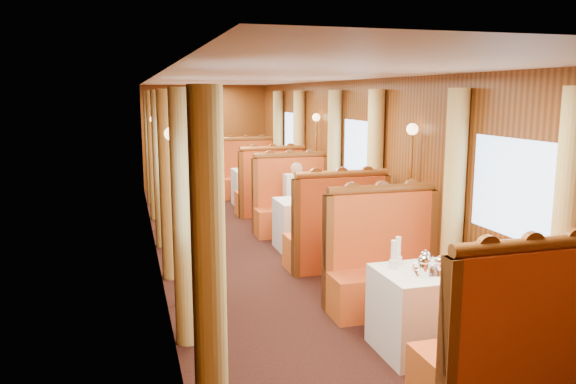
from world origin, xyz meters
name	(u,v)px	position (x,y,z in m)	size (l,w,h in m)	color
floor	(263,252)	(0.00, 0.00, 0.00)	(3.00, 12.00, 0.01)	black
ceiling	(262,79)	(0.00, 0.00, 2.50)	(3.00, 12.00, 0.01)	silver
wall_far	(205,137)	(0.00, 6.00, 1.25)	(3.00, 2.50, 0.01)	brown
wall_left	(155,172)	(-1.50, 0.00, 1.25)	(12.00, 2.50, 0.01)	brown
wall_right	(360,164)	(1.50, 0.00, 1.25)	(12.00, 2.50, 0.01)	brown
doorway_far	(206,147)	(0.00, 5.97, 1.00)	(0.80, 0.04, 2.00)	brown
table_near	(436,310)	(0.75, -3.50, 0.38)	(1.05, 0.72, 0.75)	white
banquette_near_fwd	(509,355)	(0.75, -4.51, 0.42)	(1.30, 0.55, 1.34)	#B32813
banquette_near_aft	(386,271)	(0.75, -2.49, 0.42)	(1.30, 0.55, 1.34)	#B32813
table_mid	(312,224)	(0.75, 0.00, 0.38)	(1.05, 0.72, 0.75)	white
banquette_mid_fwd	(337,238)	(0.75, -1.01, 0.42)	(1.30, 0.55, 1.34)	#B32813
banquette_mid_aft	(293,208)	(0.75, 1.01, 0.42)	(1.30, 0.55, 1.34)	#B32813
table_far	(259,187)	(0.75, 3.50, 0.38)	(1.05, 0.72, 0.75)	white
banquette_far_fwd	(271,193)	(0.75, 2.49, 0.42)	(1.30, 0.55, 1.34)	#B32813
banquette_far_aft	(249,178)	(0.75, 4.51, 0.42)	(1.30, 0.55, 1.34)	#B32813
tea_tray	(434,273)	(0.67, -3.58, 0.76)	(0.34, 0.26, 0.01)	silver
teapot_left	(424,268)	(0.54, -3.63, 0.82)	(0.18, 0.14, 0.15)	silver
teapot_right	(439,267)	(0.71, -3.60, 0.81)	(0.15, 0.11, 0.12)	silver
teapot_back	(425,262)	(0.65, -3.45, 0.82)	(0.16, 0.12, 0.13)	silver
fruit_plate	(473,268)	(1.04, -3.60, 0.77)	(0.22, 0.22, 0.05)	white
cup_inboard	(393,258)	(0.38, -3.37, 0.86)	(0.08, 0.08, 0.26)	white
cup_outboard	(398,254)	(0.48, -3.27, 0.86)	(0.08, 0.08, 0.26)	white
rose_vase_mid	(311,188)	(0.72, -0.03, 0.93)	(0.06, 0.06, 0.36)	silver
rose_vase_far	(258,161)	(0.75, 3.54, 0.93)	(0.06, 0.06, 0.36)	silver
window_left_near	(180,206)	(-1.49, -3.50, 1.45)	(1.20, 0.90, 0.01)	#8BADD9
curtain_left_near_a	(209,271)	(-1.38, -4.28, 1.18)	(0.22, 0.22, 2.35)	#E2CA74
curtain_left_near_b	(184,219)	(-1.38, -2.72, 1.18)	(0.22, 0.22, 2.35)	#E2CA74
window_right_near	(513,188)	(1.49, -3.50, 1.45)	(1.20, 0.90, 0.01)	#8BADD9
curtain_right_near_a	(566,240)	(1.38, -4.28, 1.18)	(0.22, 0.22, 2.35)	#E2CA74
curtain_right_near_b	(454,203)	(1.38, -2.72, 1.18)	(0.22, 0.22, 2.35)	#E2CA74
window_left_mid	(155,157)	(-1.49, 0.00, 1.45)	(1.20, 0.90, 0.01)	#8BADD9
curtain_left_mid_a	(168,186)	(-1.38, -0.78, 1.18)	(0.22, 0.22, 2.35)	#E2CA74
curtain_left_mid_b	(161,170)	(-1.38, 0.78, 1.18)	(0.22, 0.22, 2.35)	#E2CA74
window_right_mid	(359,151)	(1.49, 0.00, 1.45)	(1.20, 0.90, 0.01)	#8BADD9
curtain_right_mid_a	(375,177)	(1.38, -0.78, 1.18)	(0.22, 0.22, 2.35)	#E2CA74
curtain_right_mid_b	(334,163)	(1.38, 0.78, 1.18)	(0.22, 0.22, 2.35)	#E2CA74
window_left_far	(146,138)	(-1.49, 3.50, 1.45)	(1.20, 0.90, 0.01)	#8BADD9
curtain_left_far_a	(154,156)	(-1.38, 2.72, 1.18)	(0.22, 0.22, 2.35)	#E2CA74
curtain_left_far_b	(150,148)	(-1.38, 4.28, 1.18)	(0.22, 0.22, 2.35)	#E2CA74
window_right_far	(293,135)	(1.49, 3.50, 1.45)	(1.20, 0.90, 0.01)	#8BADD9
curtain_right_far_a	(299,152)	(1.38, 2.72, 1.18)	(0.22, 0.22, 2.35)	#E2CA74
curtain_right_far_b	(278,145)	(1.38, 4.28, 1.18)	(0.22, 0.22, 2.35)	#E2CA74
sconce_left_fore	(173,181)	(-1.40, -1.75, 1.38)	(0.14, 0.14, 1.95)	#BF8C3F
sconce_right_fore	(411,171)	(1.40, -1.75, 1.38)	(0.14, 0.14, 1.95)	#BF8C3F
sconce_left_aft	(155,150)	(-1.40, 1.75, 1.38)	(0.14, 0.14, 1.95)	#BF8C3F
sconce_right_aft	(316,145)	(1.40, 1.75, 1.38)	(0.14, 0.14, 1.95)	#BF8C3F
steward	(207,194)	(-0.75, 0.31, 0.86)	(0.62, 0.41, 1.71)	navy
passenger	(297,192)	(0.75, 0.76, 0.74)	(0.40, 0.44, 0.76)	beige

